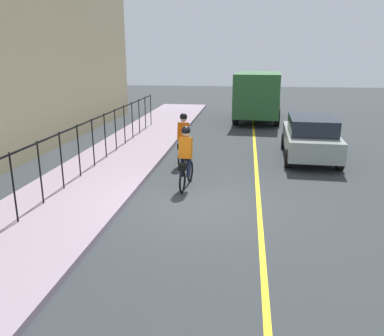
{
  "coord_description": "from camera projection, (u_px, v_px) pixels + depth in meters",
  "views": [
    {
      "loc": [
        -9.45,
        -1.18,
        3.76
      ],
      "look_at": [
        0.02,
        0.12,
        1.0
      ],
      "focal_mm": 36.88,
      "sensor_mm": 36.0,
      "label": 1
    }
  ],
  "objects": [
    {
      "name": "patrol_sedan",
      "position": [
        310.0,
        137.0,
        14.62
      ],
      "size": [
        4.47,
        2.07,
        1.58
      ],
      "rotation": [
        0.0,
        0.0,
        -0.04
      ],
      "color": "#919A90",
      "rests_on": "ground"
    },
    {
      "name": "box_truck_background",
      "position": [
        259.0,
        94.0,
        23.01
      ],
      "size": [
        6.86,
        2.92,
        2.78
      ],
      "rotation": [
        0.0,
        0.0,
        -0.07
      ],
      "color": "#275A2B",
      "rests_on": "ground"
    },
    {
      "name": "lane_line_centre",
      "position": [
        259.0,
        209.0,
        9.98
      ],
      "size": [
        36.0,
        0.12,
        0.01
      ],
      "primitive_type": "cube",
      "color": "yellow",
      "rests_on": "ground"
    },
    {
      "name": "ground_plane",
      "position": [
        196.0,
        205.0,
        10.19
      ],
      "size": [
        80.0,
        80.0,
        0.0
      ],
      "primitive_type": "plane",
      "color": "#2F3336"
    },
    {
      "name": "cyclist_follow",
      "position": [
        186.0,
        158.0,
        11.28
      ],
      "size": [
        1.71,
        0.38,
        1.83
      ],
      "rotation": [
        0.0,
        0.0,
        -0.07
      ],
      "color": "black",
      "rests_on": "ground"
    },
    {
      "name": "iron_fence",
      "position": [
        70.0,
        145.0,
        11.29
      ],
      "size": [
        19.72,
        0.04,
        1.6
      ],
      "color": "black",
      "rests_on": "sidewalk"
    },
    {
      "name": "sidewalk",
      "position": [
        71.0,
        197.0,
        10.61
      ],
      "size": [
        40.0,
        3.2,
        0.15
      ],
      "primitive_type": "cube",
      "color": "gray",
      "rests_on": "ground"
    },
    {
      "name": "cyclist_lead",
      "position": [
        183.0,
        139.0,
        13.73
      ],
      "size": [
        1.71,
        0.38,
        1.83
      ],
      "rotation": [
        0.0,
        0.0,
        -0.07
      ],
      "color": "black",
      "rests_on": "ground"
    }
  ]
}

